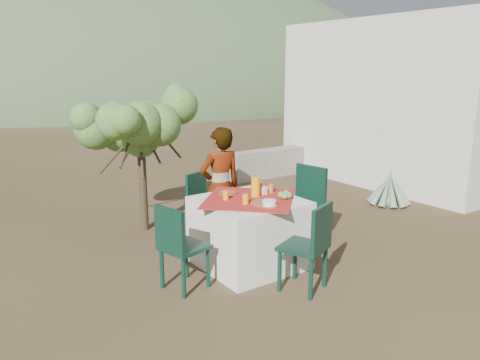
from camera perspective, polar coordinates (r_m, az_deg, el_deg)
name	(u,v)px	position (r m, az deg, el deg)	size (l,w,h in m)	color
ground	(233,272)	(5.11, -0.81, -11.19)	(160.00, 160.00, 0.00)	#372519
table	(249,232)	(5.17, 1.13, -6.35)	(1.30, 1.30, 0.76)	silver
chair_far	(203,201)	(6.05, -4.56, -2.62)	(0.50, 0.50, 0.83)	black
chair_near	(311,243)	(4.58, 8.60, -7.64)	(0.53, 0.53, 0.89)	black
chair_left	(179,244)	(4.59, -7.50, -7.74)	(0.48, 0.48, 0.87)	black
chair_right	(304,202)	(5.74, 7.83, -2.71)	(0.51, 0.51, 0.98)	black
person	(220,187)	(5.66, -2.41, -0.88)	(0.53, 0.35, 1.46)	#8C6651
shrub_tree	(142,132)	(6.29, -11.81, 5.79)	(1.43, 1.40, 1.68)	#433321
agave	(389,190)	(7.85, 17.75, -1.15)	(0.67, 0.68, 0.72)	slate
guesthouse	(416,101)	(9.99, 20.62, 8.96)	(3.20, 4.20, 3.00)	silver
stone_wall	(284,161)	(9.72, 5.42, 2.36)	(2.60, 0.35, 0.55)	gray
hill_near_right	(113,94)	(42.49, -15.21, 10.07)	(48.00, 48.00, 20.00)	#364B2A
hill_far_right	(210,87)	(58.53, -3.64, 11.29)	(36.00, 36.00, 14.00)	slate
plate_far	(228,193)	(5.26, -1.53, -1.56)	(0.20, 0.20, 0.01)	brown
plate_near	(263,203)	(4.87, 2.77, -2.81)	(0.26, 0.26, 0.01)	brown
glass_far	(226,195)	(5.00, -1.74, -1.86)	(0.06, 0.06, 0.10)	#FFA110
glass_near	(246,199)	(4.84, 0.69, -2.34)	(0.06, 0.06, 0.10)	#FFA110
juice_pitcher	(256,187)	(5.12, 1.93, -0.81)	(0.10, 0.10, 0.22)	#FFA110
bowl_plate	(269,206)	(4.78, 3.60, -3.14)	(0.19, 0.19, 0.01)	brown
white_bowl	(269,203)	(4.77, 3.60, -2.77)	(0.14, 0.14, 0.05)	white
jar_left	(271,188)	(5.31, 3.79, -1.02)	(0.06, 0.06, 0.09)	orange
jar_right	(260,187)	(5.35, 2.44, -0.81)	(0.06, 0.06, 0.10)	orange
napkin_holder	(264,191)	(5.22, 2.97, -1.30)	(0.06, 0.04, 0.08)	white
fruit_cluster	(285,195)	(5.07, 5.51, -1.84)	(0.15, 0.14, 0.08)	#5C9937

